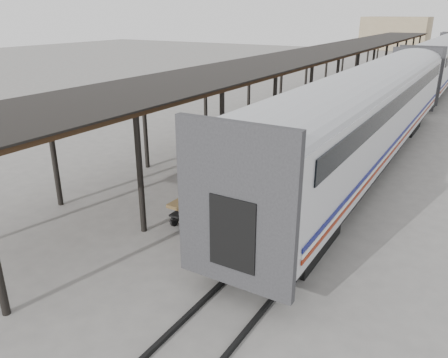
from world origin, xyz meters
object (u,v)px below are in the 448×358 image
baggage_cart (202,202)px  pedestrian (291,119)px  porter (197,182)px  luggage_tug (325,113)px

baggage_cart → pedestrian: bearing=100.1°
baggage_cart → pedestrian: 12.77m
baggage_cart → porter: porter is taller
luggage_tug → pedestrian: size_ratio=0.93×
baggage_cart → pedestrian: size_ratio=1.47×
baggage_cart → pedestrian: (-2.06, 12.60, 0.17)m
baggage_cart → porter: size_ratio=1.52×
luggage_tug → porter: size_ratio=0.96×
luggage_tug → pedestrian: bearing=-87.9°
luggage_tug → porter: 17.31m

